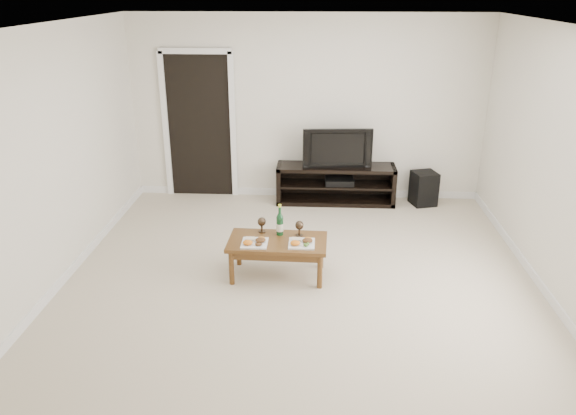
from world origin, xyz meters
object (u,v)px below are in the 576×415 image
Objects in this scene: television at (337,147)px; coffee_table at (278,258)px; media_console at (336,184)px; subwoofer at (424,188)px.

coffee_table is at bearing -111.29° from television.
media_console reaches higher than subwoofer.
media_console reaches higher than coffee_table.
subwoofer is 0.46× the size of coffee_table.
television is at bearing 180.00° from media_console.
subwoofer is 2.95m from coffee_table.
coffee_table is at bearing -106.65° from media_console.
media_console is at bearing -4.64° from television.
coffee_table is at bearing -146.93° from subwoofer.
subwoofer is at bearing -5.18° from television.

